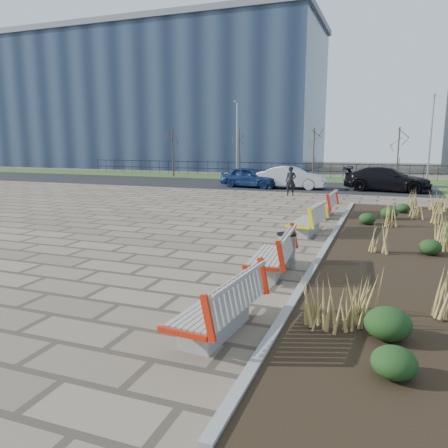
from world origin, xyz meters
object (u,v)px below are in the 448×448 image
at_px(bench_a, 216,304).
at_px(bench_d, 322,204).
at_px(car_silver, 291,178).
at_px(car_blue, 250,177).
at_px(lamp_east, 430,141).
at_px(lamp_west, 237,141).
at_px(bench_b, 270,253).
at_px(pedestrian, 291,181).
at_px(litter_bin, 286,251).
at_px(car_black, 387,179).
at_px(bench_c, 306,219).

bearing_deg(bench_a, bench_d, 95.20).
distance_m(bench_a, car_silver, 21.96).
relative_size(car_blue, lamp_east, 0.66).
bearing_deg(bench_d, lamp_west, 121.90).
height_order(car_silver, lamp_east, lamp_east).
distance_m(bench_b, bench_d, 8.42).
bearing_deg(bench_d, bench_b, -88.13).
height_order(pedestrian, lamp_east, lamp_east).
xyz_separation_m(bench_d, litter_bin, (0.22, -7.70, -0.09)).
bearing_deg(car_black, litter_bin, 178.63).
bearing_deg(car_blue, litter_bin, -152.13).
distance_m(car_blue, lamp_east, 12.75).
height_order(bench_c, litter_bin, bench_c).
height_order(bench_a, lamp_east, lamp_east).
bearing_deg(bench_b, car_black, 78.83).
height_order(pedestrian, car_silver, pedestrian).
height_order(bench_d, car_blue, car_blue).
relative_size(bench_a, bench_c, 1.00).
height_order(bench_b, litter_bin, bench_b).
relative_size(bench_a, pedestrian, 1.29).
height_order(car_silver, lamp_west, lamp_west).
bearing_deg(lamp_west, car_black, -24.04).
relative_size(litter_bin, car_black, 0.16).
xyz_separation_m(pedestrian, car_silver, (-0.71, 3.48, -0.09)).
bearing_deg(litter_bin, bench_b, -106.73).
bearing_deg(lamp_east, car_blue, -152.22).
distance_m(pedestrian, lamp_east, 12.15).
bearing_deg(car_blue, pedestrian, -126.20).
xyz_separation_m(bench_a, car_blue, (-6.08, 21.54, 0.19)).
distance_m(car_silver, lamp_west, 8.32).
bearing_deg(car_blue, car_black, -76.91).
bearing_deg(lamp_east, bench_a, -100.35).
xyz_separation_m(bench_a, bench_d, (0.00, 11.81, 0.00)).
relative_size(bench_b, car_blue, 0.53).
bearing_deg(litter_bin, car_silver, 101.55).
relative_size(bench_d, car_black, 0.41).
distance_m(car_silver, car_black, 5.80).
relative_size(bench_a, car_black, 0.41).
height_order(bench_a, litter_bin, bench_a).
bearing_deg(bench_b, lamp_east, 74.27).
bearing_deg(bench_c, bench_d, 95.04).
height_order(bench_b, car_black, car_black).
relative_size(bench_a, lamp_west, 0.35).
bearing_deg(lamp_west, car_silver, -45.27).
height_order(bench_a, car_black, car_black).
height_order(bench_c, car_black, car_black).
relative_size(bench_d, lamp_west, 0.35).
relative_size(bench_c, litter_bin, 2.59).
relative_size(bench_c, car_blue, 0.53).
bearing_deg(bench_b, litter_bin, 69.32).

